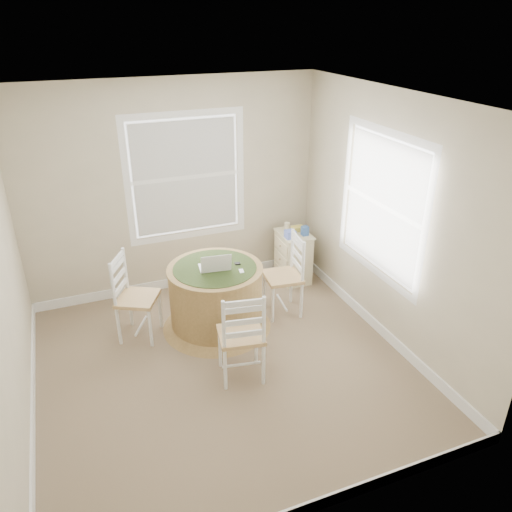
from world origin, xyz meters
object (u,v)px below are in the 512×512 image
laptop (215,266)px  round_table (216,295)px  chair_right (283,276)px  chair_near (241,335)px  chair_left (138,298)px  corner_chest (293,257)px

laptop → round_table: bearing=-96.4°
chair_right → laptop: 0.87m
round_table → chair_near: chair_near is taller
round_table → chair_right: (0.81, 0.00, 0.07)m
round_table → chair_left: 0.85m
chair_left → chair_near: bearing=-114.5°
laptop → corner_chest: bearing=-143.6°
chair_left → laptop: size_ratio=2.65×
chair_left → chair_near: same height
chair_near → chair_left: bearing=-42.5°
chair_right → corner_chest: size_ratio=1.42×
round_table → chair_near: (-0.04, -0.90, 0.07)m
round_table → corner_chest: size_ratio=1.82×
corner_chest → laptop: bearing=-149.6°
chair_near → laptop: bearing=-81.9°
laptop → corner_chest: laptop is taller
round_table → laptop: size_ratio=3.41×
chair_left → round_table: bearing=-71.1°
chair_left → corner_chest: size_ratio=1.42×
chair_right → corner_chest: chair_right is taller
chair_near → laptop: size_ratio=2.65×
chair_right → corner_chest: (0.46, 0.68, -0.14)m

